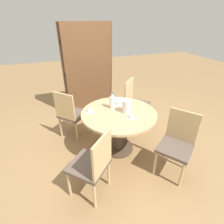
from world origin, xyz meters
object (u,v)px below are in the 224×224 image
Objects in this scene: coffee_pot at (127,106)px; cake_main at (119,102)px; water_bottle at (112,102)px; bookshelf at (88,71)px; chair_d at (177,143)px; cup_b at (131,117)px; chair_b at (71,113)px; chair_a at (134,101)px; chair_c at (93,164)px; cup_a at (89,111)px.

coffee_pot is 0.32m from cake_main.
water_bottle reaches higher than coffee_pot.
cake_main is at bearing 89.71° from coffee_pot.
bookshelf is 7.95× the size of cake_main.
chair_d is 7.34× the size of cup_b.
chair_a is at bearing -130.71° from chair_b.
water_bottle is at bearing -167.34° from chair_c.
cup_b is at bearing -170.44° from chair_d.
coffee_pot is (0.23, -1.58, -0.12)m from bookshelf.
chair_a is at bearing -176.39° from chair_c.
cake_main is (0.00, 0.31, -0.07)m from coffee_pot.
chair_c is 0.48× the size of bookshelf.
chair_b is at bearing 119.07° from cup_a.
chair_a is 1.00× the size of chair_c.
chair_a is 1.00× the size of chair_d.
cup_a is (-1.00, 0.85, 0.24)m from chair_d.
bookshelf is at bearing 92.93° from water_bottle.
bookshelf reaches higher than coffee_pot.
chair_c is at bearing -175.36° from chair_a.
bookshelf reaches higher than cup_b.
cup_b is (-0.02, -0.19, -0.08)m from coffee_pot.
chair_b is at bearing -131.55° from chair_c.
chair_a and chair_c have the same top height.
cake_main is (0.71, 0.98, 0.25)m from chair_c.
chair_b is at bearing 145.17° from water_bottle.
cup_b is (0.69, 0.47, 0.24)m from chair_c.
bookshelf is (-0.70, 2.25, 0.44)m from chair_d.
chair_a is 1.80m from chair_c.
chair_c is 7.34× the size of cup_a.
chair_d is 0.88m from coffee_pot.
coffee_pot is (0.78, -0.63, 0.32)m from chair_b.
bookshelf reaches higher than chair_d.
chair_b is 3.49× the size of water_bottle.
cake_main is at bearing -155.26° from chair_b.
chair_b is 1.15m from cup_b.
chair_a is at bearing 142.95° from chair_d.
chair_c is 1.02m from coffee_pot.
cake_main is 0.55m from cup_a.
cake_main is (0.16, 0.12, -0.08)m from water_bottle.
chair_d is at bearing 107.33° from bookshelf.
chair_a is at bearing 26.42° from cup_a.
coffee_pot is at bearing -169.22° from chair_a.
bookshelf is at bearing 161.09° from chair_d.
cake_main is 1.91× the size of cup_a.
bookshelf is at bearing 96.88° from cup_b.
bookshelf is at bearing 77.85° from cup_a.
cake_main is (-0.47, 0.98, 0.25)m from chair_d.
cup_a is (-0.37, -0.01, -0.08)m from water_bottle.
water_bottle is at bearing -168.40° from chair_b.
chair_b is 1.19m from bookshelf.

